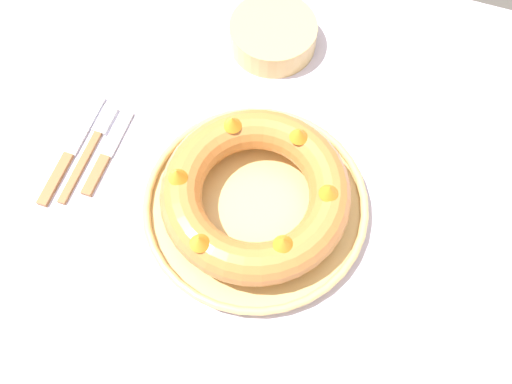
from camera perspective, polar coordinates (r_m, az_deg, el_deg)
The scene contains 9 objects.
ground_plane at distance 1.62m, azimuth -0.59°, elevation -12.13°, with size 8.00×8.00×0.00m, color #4C4742.
dining_table at distance 0.99m, azimuth -0.95°, elevation -3.25°, with size 1.50×1.04×0.75m.
serving_dish at distance 0.90m, azimuth 0.00°, elevation -1.16°, with size 0.34×0.34×0.02m.
bundt_cake at distance 0.86m, azimuth -0.00°, elevation 0.02°, with size 0.28×0.28×0.08m.
fork at distance 0.99m, azimuth -15.40°, elevation 4.25°, with size 0.02×0.18×0.01m.
serving_knife at distance 0.99m, azimuth -17.46°, elevation 3.28°, with size 0.02×0.21×0.01m.
cake_knife at distance 0.97m, azimuth -14.20°, elevation 3.19°, with size 0.02×0.16×0.01m.
side_bowl at distance 1.06m, azimuth 1.63°, elevation 14.74°, with size 0.15×0.15×0.05m, color tan.
napkin at distance 0.94m, azimuth 18.22°, elevation -3.70°, with size 0.17×0.12×0.00m, color white.
Camera 1 is at (0.14, -0.35, 1.58)m, focal length 42.00 mm.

